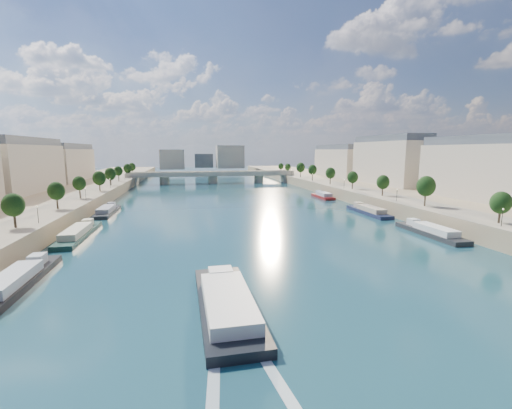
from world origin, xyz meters
name	(u,v)px	position (x,y,z in m)	size (l,w,h in m)	color
ground	(238,214)	(0.00, 100.00, 0.00)	(700.00, 700.00, 0.00)	#0D2C3C
quay_left	(11,214)	(-72.00, 100.00, 2.50)	(44.00, 520.00, 5.00)	#9E8460
quay_right	(418,201)	(72.00, 100.00, 2.50)	(44.00, 520.00, 5.00)	#9E8460
pave_left	(62,205)	(-57.00, 100.00, 5.05)	(14.00, 520.00, 0.10)	gray
pave_right	(384,195)	(57.00, 100.00, 5.05)	(14.00, 520.00, 0.10)	gray
trees_left	(70,187)	(-55.00, 102.00, 10.48)	(4.80, 268.80, 8.26)	#382B1E
trees_right	(366,179)	(55.00, 110.00, 10.48)	(4.80, 268.80, 8.26)	#382B1E
lamps_left	(66,200)	(-52.50, 90.00, 7.78)	(0.36, 200.36, 4.28)	black
lamps_right	(367,187)	(52.50, 105.00, 7.78)	(0.36, 200.36, 4.28)	black
buildings_right	(428,164)	(85.00, 112.00, 16.45)	(16.00, 226.00, 23.20)	beige
skyline	(208,158)	(3.19, 319.52, 14.66)	(79.00, 42.00, 22.00)	beige
bridge	(213,176)	(0.00, 215.68, 5.08)	(112.00, 12.00, 8.15)	#C1B79E
tour_barge	(227,303)	(-12.58, 26.79, 0.98)	(7.95, 26.70, 3.70)	black
wake	(247,389)	(-12.58, 10.16, 0.02)	(10.76, 25.98, 0.04)	silver
moored_barges_left	(24,276)	(-45.50, 44.40, 0.84)	(5.00, 155.31, 3.60)	#1C243F
moored_barges_right	(439,235)	(45.50, 55.77, 0.84)	(5.00, 166.31, 3.60)	black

